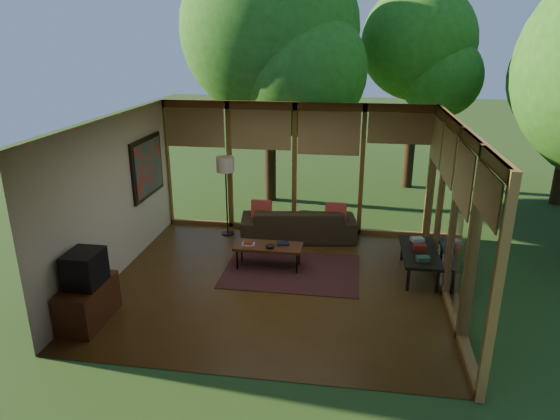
% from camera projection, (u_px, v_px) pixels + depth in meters
% --- Properties ---
extents(floor, '(5.50, 5.50, 0.00)m').
position_uv_depth(floor, '(275.00, 283.00, 8.40)').
color(floor, '#573917').
rests_on(floor, ground).
extents(ceiling, '(5.50, 5.50, 0.00)m').
position_uv_depth(ceiling, '(275.00, 122.00, 7.51)').
color(ceiling, white).
rests_on(ceiling, ground).
extents(wall_left, '(0.04, 5.00, 2.70)m').
position_uv_depth(wall_left, '(113.00, 199.00, 8.34)').
color(wall_left, silver).
rests_on(wall_left, ground).
extents(wall_front, '(5.50, 0.04, 2.70)m').
position_uv_depth(wall_front, '(240.00, 278.00, 5.62)').
color(wall_front, silver).
rests_on(wall_front, ground).
extents(window_wall_back, '(5.50, 0.12, 2.70)m').
position_uv_depth(window_wall_back, '(294.00, 168.00, 10.29)').
color(window_wall_back, brown).
rests_on(window_wall_back, ground).
extents(window_wall_right, '(0.12, 5.00, 2.70)m').
position_uv_depth(window_wall_right, '(454.00, 216.00, 7.56)').
color(window_wall_right, brown).
rests_on(window_wall_right, ground).
extents(tree_nw, '(4.11, 4.11, 6.12)m').
position_uv_depth(tree_nw, '(270.00, 30.00, 11.44)').
color(tree_nw, '#312012').
rests_on(tree_nw, ground).
extents(tree_ne, '(2.90, 2.90, 5.23)m').
position_uv_depth(tree_ne, '(418.00, 43.00, 12.66)').
color(tree_ne, '#312012').
rests_on(tree_ne, ground).
extents(rug, '(2.36, 1.67, 0.01)m').
position_uv_depth(rug, '(292.00, 271.00, 8.81)').
color(rug, maroon).
rests_on(rug, floor).
extents(sofa, '(2.40, 1.23, 0.67)m').
position_uv_depth(sofa, '(298.00, 223.00, 10.13)').
color(sofa, '#342A1A').
rests_on(sofa, floor).
extents(pillow_left, '(0.41, 0.22, 0.43)m').
position_uv_depth(pillow_left, '(261.00, 211.00, 10.11)').
color(pillow_left, '#99120D').
rests_on(pillow_left, sofa).
extents(pillow_right, '(0.42, 0.23, 0.44)m').
position_uv_depth(pillow_right, '(336.00, 214.00, 9.90)').
color(pillow_right, '#99120D').
rests_on(pillow_right, sofa).
extents(ct_book_lower, '(0.24, 0.19, 0.03)m').
position_uv_depth(ct_book_lower, '(248.00, 244.00, 8.82)').
color(ct_book_lower, '#AFAB9F').
rests_on(ct_book_lower, coffee_table).
extents(ct_book_upper, '(0.16, 0.13, 0.03)m').
position_uv_depth(ct_book_upper, '(248.00, 243.00, 8.81)').
color(ct_book_upper, maroon).
rests_on(ct_book_upper, coffee_table).
extents(ct_book_side, '(0.24, 0.21, 0.03)m').
position_uv_depth(ct_book_side, '(283.00, 244.00, 8.86)').
color(ct_book_side, black).
rests_on(ct_book_side, coffee_table).
extents(ct_bowl, '(0.16, 0.16, 0.07)m').
position_uv_depth(ct_bowl, '(270.00, 246.00, 8.71)').
color(ct_bowl, black).
rests_on(ct_bowl, coffee_table).
extents(media_cabinet, '(0.50, 1.00, 0.60)m').
position_uv_depth(media_cabinet, '(88.00, 303.00, 7.16)').
color(media_cabinet, '#542B16').
rests_on(media_cabinet, floor).
extents(television, '(0.45, 0.55, 0.50)m').
position_uv_depth(television, '(85.00, 268.00, 6.98)').
color(television, black).
rests_on(television, media_cabinet).
extents(console_book_a, '(0.22, 0.18, 0.07)m').
position_uv_depth(console_book_a, '(423.00, 259.00, 8.13)').
color(console_book_a, '#325845').
rests_on(console_book_a, side_console).
extents(console_book_b, '(0.22, 0.17, 0.10)m').
position_uv_depth(console_book_b, '(420.00, 247.00, 8.55)').
color(console_book_b, maroon).
rests_on(console_book_b, side_console).
extents(console_book_c, '(0.26, 0.23, 0.06)m').
position_uv_depth(console_book_c, '(417.00, 239.00, 8.93)').
color(console_book_c, '#AFAB9F').
rests_on(console_book_c, side_console).
extents(floor_lamp, '(0.36, 0.36, 1.65)m').
position_uv_depth(floor_lamp, '(225.00, 169.00, 10.02)').
color(floor_lamp, black).
rests_on(floor_lamp, floor).
extents(coffee_table, '(1.20, 0.50, 0.43)m').
position_uv_depth(coffee_table, '(268.00, 247.00, 8.84)').
color(coffee_table, '#542B16').
rests_on(coffee_table, floor).
extents(side_console, '(0.60, 1.40, 0.46)m').
position_uv_depth(side_console, '(420.00, 253.00, 8.54)').
color(side_console, black).
rests_on(side_console, floor).
extents(wall_painting, '(0.06, 1.35, 1.15)m').
position_uv_depth(wall_painting, '(148.00, 167.00, 9.58)').
color(wall_painting, black).
rests_on(wall_painting, wall_left).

